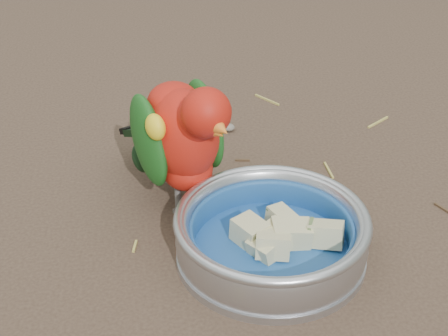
{
  "coord_description": "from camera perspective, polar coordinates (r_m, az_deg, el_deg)",
  "views": [
    {
      "loc": [
        -0.05,
        -0.63,
        0.52
      ],
      "look_at": [
        0.03,
        0.07,
        0.08
      ],
      "focal_mm": 55.0,
      "sensor_mm": 36.0,
      "label": 1
    }
  ],
  "objects": [
    {
      "name": "bowl_wall",
      "position": [
        0.8,
        3.98,
        -5.34
      ],
      "size": [
        0.22,
        0.22,
        0.04
      ],
      "primitive_type": null,
      "color": "#B2B2BA",
      "rests_on": "food_bowl"
    },
    {
      "name": "lory_parrot",
      "position": [
        0.86,
        -3.39,
        1.9
      ],
      "size": [
        0.2,
        0.25,
        0.19
      ],
      "primitive_type": null,
      "rotation": [
        0.0,
        0.0,
        -2.69
      ],
      "color": "#B1190E",
      "rests_on": "ground"
    },
    {
      "name": "ground_debris",
      "position": [
        0.89,
        -1.07,
        -3.69
      ],
      "size": [
        0.9,
        0.8,
        0.01
      ],
      "primitive_type": null,
      "color": "#AF9F4B",
      "rests_on": "ground"
    },
    {
      "name": "ground",
      "position": [
        0.82,
        -1.54,
        -7.61
      ],
      "size": [
        60.0,
        60.0,
        0.0
      ],
      "primitive_type": "plane",
      "color": "#453327"
    },
    {
      "name": "food_bowl",
      "position": [
        0.82,
        3.9,
        -7.01
      ],
      "size": [
        0.22,
        0.22,
        0.02
      ],
      "primitive_type": "cylinder",
      "color": "#B2B2BA",
      "rests_on": "ground"
    },
    {
      "name": "fruit_wedges",
      "position": [
        0.8,
        3.96,
        -5.73
      ],
      "size": [
        0.13,
        0.13,
        0.03
      ],
      "primitive_type": null,
      "color": "beige",
      "rests_on": "food_bowl"
    }
  ]
}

